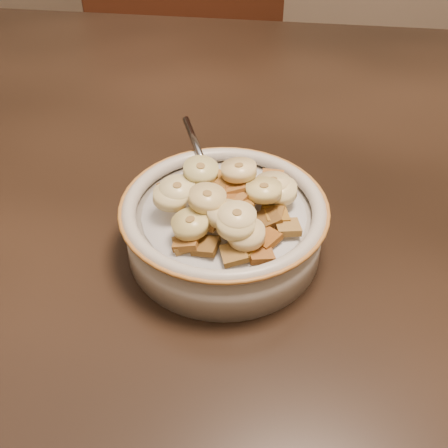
# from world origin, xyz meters

# --- Properties ---
(table) EXTENTS (1.41, 0.91, 0.04)m
(table) POSITION_xyz_m (0.00, 0.00, 0.73)
(table) COLOR #322115
(table) RESTS_ON floor
(chair) EXTENTS (0.62, 0.62, 1.06)m
(chair) POSITION_xyz_m (-0.01, 0.60, 0.53)
(chair) COLOR #35180C
(chair) RESTS_ON floor
(cereal_bowl) EXTENTS (0.18, 0.18, 0.04)m
(cereal_bowl) POSITION_xyz_m (0.19, -0.10, 0.77)
(cereal_bowl) COLOR #AEA393
(cereal_bowl) RESTS_ON table
(milk) EXTENTS (0.15, 0.15, 0.00)m
(milk) POSITION_xyz_m (0.19, -0.10, 0.79)
(milk) COLOR white
(milk) RESTS_ON cereal_bowl
(spoon) EXTENTS (0.05, 0.05, 0.01)m
(spoon) POSITION_xyz_m (0.18, -0.08, 0.80)
(spoon) COLOR gray
(spoon) RESTS_ON cereal_bowl
(cereal_square_0) EXTENTS (0.03, 0.03, 0.01)m
(cereal_square_0) POSITION_xyz_m (0.21, -0.12, 0.81)
(cereal_square_0) COLOR brown
(cereal_square_0) RESTS_ON milk
(cereal_square_1) EXTENTS (0.03, 0.03, 0.01)m
(cereal_square_1) POSITION_xyz_m (0.17, -0.15, 0.80)
(cereal_square_1) COLOR olive
(cereal_square_1) RESTS_ON milk
(cereal_square_2) EXTENTS (0.03, 0.03, 0.01)m
(cereal_square_2) POSITION_xyz_m (0.23, -0.14, 0.80)
(cereal_square_2) COLOR #9C5319
(cereal_square_2) RESTS_ON milk
(cereal_square_3) EXTENTS (0.03, 0.03, 0.01)m
(cereal_square_3) POSITION_xyz_m (0.21, -0.16, 0.80)
(cereal_square_3) COLOR olive
(cereal_square_3) RESTS_ON milk
(cereal_square_4) EXTENTS (0.03, 0.03, 0.01)m
(cereal_square_4) POSITION_xyz_m (0.20, -0.10, 0.82)
(cereal_square_4) COLOR brown
(cereal_square_4) RESTS_ON milk
(cereal_square_5) EXTENTS (0.03, 0.03, 0.01)m
(cereal_square_5) POSITION_xyz_m (0.24, -0.11, 0.80)
(cereal_square_5) COLOR #9C6720
(cereal_square_5) RESTS_ON milk
(cereal_square_6) EXTENTS (0.03, 0.03, 0.01)m
(cereal_square_6) POSITION_xyz_m (0.20, -0.11, 0.81)
(cereal_square_6) COLOR brown
(cereal_square_6) RESTS_ON milk
(cereal_square_7) EXTENTS (0.03, 0.03, 0.01)m
(cereal_square_7) POSITION_xyz_m (0.14, -0.08, 0.80)
(cereal_square_7) COLOR brown
(cereal_square_7) RESTS_ON milk
(cereal_square_8) EXTENTS (0.03, 0.03, 0.01)m
(cereal_square_8) POSITION_xyz_m (0.19, -0.08, 0.81)
(cereal_square_8) COLOR #9C6B1D
(cereal_square_8) RESTS_ON milk
(cereal_square_9) EXTENTS (0.02, 0.02, 0.01)m
(cereal_square_9) POSITION_xyz_m (0.24, -0.11, 0.80)
(cereal_square_9) COLOR brown
(cereal_square_9) RESTS_ON milk
(cereal_square_10) EXTENTS (0.02, 0.02, 0.01)m
(cereal_square_10) POSITION_xyz_m (0.17, -0.15, 0.80)
(cereal_square_10) COLOR brown
(cereal_square_10) RESTS_ON milk
(cereal_square_11) EXTENTS (0.03, 0.03, 0.01)m
(cereal_square_11) POSITION_xyz_m (0.18, -0.13, 0.81)
(cereal_square_11) COLOR brown
(cereal_square_11) RESTS_ON milk
(cereal_square_12) EXTENTS (0.02, 0.02, 0.01)m
(cereal_square_12) POSITION_xyz_m (0.17, -0.13, 0.81)
(cereal_square_12) COLOR brown
(cereal_square_12) RESTS_ON milk
(cereal_square_13) EXTENTS (0.03, 0.03, 0.01)m
(cereal_square_13) POSITION_xyz_m (0.21, -0.08, 0.81)
(cereal_square_13) COLOR #996534
(cereal_square_13) RESTS_ON milk
(cereal_square_14) EXTENTS (0.02, 0.02, 0.01)m
(cereal_square_14) POSITION_xyz_m (0.20, -0.10, 0.81)
(cereal_square_14) COLOR brown
(cereal_square_14) RESTS_ON milk
(cereal_square_15) EXTENTS (0.02, 0.02, 0.01)m
(cereal_square_15) POSITION_xyz_m (0.23, -0.06, 0.80)
(cereal_square_15) COLOR #985923
(cereal_square_15) RESTS_ON milk
(cereal_square_16) EXTENTS (0.03, 0.03, 0.01)m
(cereal_square_16) POSITION_xyz_m (0.23, -0.12, 0.80)
(cereal_square_16) COLOR brown
(cereal_square_16) RESTS_ON milk
(cereal_square_17) EXTENTS (0.03, 0.03, 0.01)m
(cereal_square_17) POSITION_xyz_m (0.22, -0.15, 0.80)
(cereal_square_17) COLOR olive
(cereal_square_17) RESTS_ON milk
(cereal_square_18) EXTENTS (0.03, 0.03, 0.01)m
(cereal_square_18) POSITION_xyz_m (0.23, -0.07, 0.80)
(cereal_square_18) COLOR brown
(cereal_square_18) RESTS_ON milk
(cereal_square_19) EXTENTS (0.03, 0.03, 0.01)m
(cereal_square_19) POSITION_xyz_m (0.20, -0.09, 0.81)
(cereal_square_19) COLOR #9D671F
(cereal_square_19) RESTS_ON milk
(cereal_square_20) EXTENTS (0.02, 0.02, 0.01)m
(cereal_square_20) POSITION_xyz_m (0.19, -0.10, 0.81)
(cereal_square_20) COLOR brown
(cereal_square_20) RESTS_ON milk
(cereal_square_21) EXTENTS (0.02, 0.02, 0.01)m
(cereal_square_21) POSITION_xyz_m (0.25, -0.12, 0.80)
(cereal_square_21) COLOR olive
(cereal_square_21) RESTS_ON milk
(cereal_square_22) EXTENTS (0.03, 0.03, 0.01)m
(cereal_square_22) POSITION_xyz_m (0.23, -0.08, 0.80)
(cereal_square_22) COLOR brown
(cereal_square_22) RESTS_ON milk
(cereal_square_23) EXTENTS (0.02, 0.02, 0.01)m
(cereal_square_23) POSITION_xyz_m (0.23, -0.09, 0.80)
(cereal_square_23) COLOR brown
(cereal_square_23) RESTS_ON milk
(cereal_square_24) EXTENTS (0.03, 0.03, 0.01)m
(cereal_square_24) POSITION_xyz_m (0.23, -0.16, 0.80)
(cereal_square_24) COLOR #914817
(cereal_square_24) RESTS_ON milk
(cereal_square_25) EXTENTS (0.02, 0.02, 0.01)m
(cereal_square_25) POSITION_xyz_m (0.18, -0.15, 0.80)
(cereal_square_25) COLOR brown
(cereal_square_25) RESTS_ON milk
(banana_slice_0) EXTENTS (0.04, 0.04, 0.01)m
(banana_slice_0) POSITION_xyz_m (0.20, -0.13, 0.82)
(banana_slice_0) COLOR beige
(banana_slice_0) RESTS_ON milk
(banana_slice_1) EXTENTS (0.04, 0.04, 0.01)m
(banana_slice_1) POSITION_xyz_m (0.15, -0.11, 0.82)
(banana_slice_1) COLOR beige
(banana_slice_1) RESTS_ON milk
(banana_slice_2) EXTENTS (0.04, 0.04, 0.01)m
(banana_slice_2) POSITION_xyz_m (0.20, -0.08, 0.83)
(banana_slice_2) COLOR #EFD28C
(banana_slice_2) RESTS_ON milk
(banana_slice_3) EXTENTS (0.04, 0.04, 0.01)m
(banana_slice_3) POSITION_xyz_m (0.22, -0.15, 0.81)
(banana_slice_3) COLOR beige
(banana_slice_3) RESTS_ON milk
(banana_slice_4) EXTENTS (0.04, 0.04, 0.01)m
(banana_slice_4) POSITION_xyz_m (0.18, -0.12, 0.82)
(banana_slice_4) COLOR beige
(banana_slice_4) RESTS_ON milk
(banana_slice_5) EXTENTS (0.04, 0.04, 0.01)m
(banana_slice_5) POSITION_xyz_m (0.21, -0.14, 0.82)
(banana_slice_5) COLOR #F9DB97
(banana_slice_5) RESTS_ON milk
(banana_slice_6) EXTENTS (0.04, 0.04, 0.02)m
(banana_slice_6) POSITION_xyz_m (0.17, -0.14, 0.81)
(banana_slice_6) COLOR #D4C36F
(banana_slice_6) RESTS_ON milk
(banana_slice_7) EXTENTS (0.03, 0.03, 0.01)m
(banana_slice_7) POSITION_xyz_m (0.15, -0.11, 0.81)
(banana_slice_7) COLOR #FBE0A5
(banana_slice_7) RESTS_ON milk
(banana_slice_8) EXTENTS (0.04, 0.04, 0.01)m
(banana_slice_8) POSITION_xyz_m (0.21, -0.15, 0.82)
(banana_slice_8) COLOR beige
(banana_slice_8) RESTS_ON milk
(banana_slice_9) EXTENTS (0.03, 0.03, 0.01)m
(banana_slice_9) POSITION_xyz_m (0.24, -0.09, 0.81)
(banana_slice_9) COLOR beige
(banana_slice_9) RESTS_ON milk
(banana_slice_10) EXTENTS (0.03, 0.03, 0.01)m
(banana_slice_10) POSITION_xyz_m (0.23, -0.10, 0.82)
(banana_slice_10) COLOR tan
(banana_slice_10) RESTS_ON milk
(banana_slice_11) EXTENTS (0.04, 0.04, 0.01)m
(banana_slice_11) POSITION_xyz_m (0.17, -0.09, 0.82)
(banana_slice_11) COLOR #D4C981
(banana_slice_11) RESTS_ON milk
(banana_slice_12) EXTENTS (0.04, 0.04, 0.01)m
(banana_slice_12) POSITION_xyz_m (0.23, -0.08, 0.81)
(banana_slice_12) COLOR beige
(banana_slice_12) RESTS_ON milk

